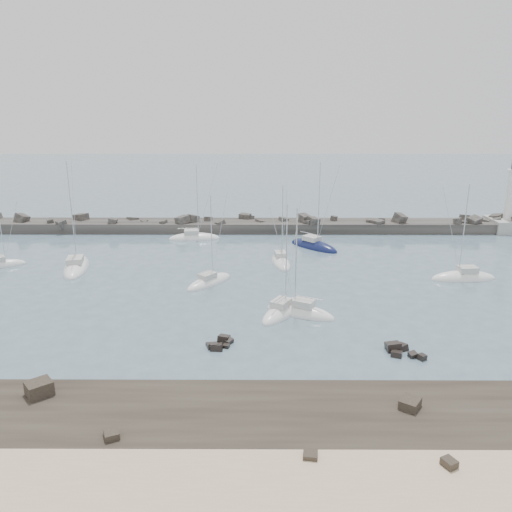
{
  "coord_description": "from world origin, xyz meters",
  "views": [
    {
      "loc": [
        0.33,
        -52.76,
        22.06
      ],
      "look_at": [
        0.04,
        12.0,
        2.76
      ],
      "focal_mm": 35.0,
      "sensor_mm": 36.0,
      "label": 1
    }
  ],
  "objects_px": {
    "sailboat_8": "(314,247)",
    "sailboat_9": "(463,278)",
    "sailboat_7": "(283,311)",
    "sailboat_1": "(76,268)",
    "lighthouse": "(510,215)",
    "sailboat_5": "(300,313)",
    "sailboat_3": "(209,282)",
    "sailboat_6": "(281,262)",
    "sailboat_0": "(2,265)",
    "sailboat_4": "(194,238)"
  },
  "relations": [
    {
      "from": "lighthouse",
      "to": "sailboat_5",
      "type": "height_order",
      "value": "lighthouse"
    },
    {
      "from": "lighthouse",
      "to": "sailboat_7",
      "type": "bearing_deg",
      "value": -138.39
    },
    {
      "from": "sailboat_0",
      "to": "sailboat_4",
      "type": "xyz_separation_m",
      "value": [
        25.97,
        15.68,
        -0.0
      ]
    },
    {
      "from": "sailboat_3",
      "to": "sailboat_5",
      "type": "xyz_separation_m",
      "value": [
        11.08,
        -10.08,
        0.02
      ]
    },
    {
      "from": "sailboat_7",
      "to": "sailboat_8",
      "type": "height_order",
      "value": "sailboat_8"
    },
    {
      "from": "sailboat_3",
      "to": "sailboat_8",
      "type": "distance_m",
      "value": 23.38
    },
    {
      "from": "lighthouse",
      "to": "sailboat_9",
      "type": "xyz_separation_m",
      "value": [
        -19.17,
        -27.53,
        -2.94
      ]
    },
    {
      "from": "lighthouse",
      "to": "sailboat_7",
      "type": "relative_size",
      "value": 1.1
    },
    {
      "from": "sailboat_6",
      "to": "sailboat_7",
      "type": "xyz_separation_m",
      "value": [
        -0.62,
        -18.45,
        -0.0
      ]
    },
    {
      "from": "sailboat_6",
      "to": "sailboat_7",
      "type": "distance_m",
      "value": 18.46
    },
    {
      "from": "lighthouse",
      "to": "sailboat_8",
      "type": "bearing_deg",
      "value": -162.56
    },
    {
      "from": "sailboat_6",
      "to": "sailboat_7",
      "type": "height_order",
      "value": "sailboat_7"
    },
    {
      "from": "sailboat_3",
      "to": "sailboat_4",
      "type": "distance_m",
      "value": 23.35
    },
    {
      "from": "sailboat_5",
      "to": "sailboat_8",
      "type": "bearing_deg",
      "value": 80.9
    },
    {
      "from": "sailboat_3",
      "to": "sailboat_8",
      "type": "bearing_deg",
      "value": 48.47
    },
    {
      "from": "sailboat_3",
      "to": "sailboat_7",
      "type": "relative_size",
      "value": 0.94
    },
    {
      "from": "sailboat_1",
      "to": "sailboat_9",
      "type": "height_order",
      "value": "sailboat_1"
    },
    {
      "from": "sailboat_5",
      "to": "sailboat_9",
      "type": "distance_m",
      "value": 25.7
    },
    {
      "from": "sailboat_1",
      "to": "sailboat_3",
      "type": "distance_m",
      "value": 20.54
    },
    {
      "from": "lighthouse",
      "to": "sailboat_0",
      "type": "distance_m",
      "value": 86.73
    },
    {
      "from": "sailboat_3",
      "to": "sailboat_1",
      "type": "bearing_deg",
      "value": 162.58
    },
    {
      "from": "sailboat_8",
      "to": "sailboat_6",
      "type": "bearing_deg",
      "value": -123.31
    },
    {
      "from": "sailboat_0",
      "to": "sailboat_6",
      "type": "bearing_deg",
      "value": 2.22
    },
    {
      "from": "sailboat_8",
      "to": "sailboat_1",
      "type": "bearing_deg",
      "value": -162.07
    },
    {
      "from": "sailboat_4",
      "to": "sailboat_7",
      "type": "height_order",
      "value": "sailboat_4"
    },
    {
      "from": "sailboat_7",
      "to": "sailboat_9",
      "type": "xyz_separation_m",
      "value": [
        24.76,
        11.48,
        0.01
      ]
    },
    {
      "from": "sailboat_7",
      "to": "sailboat_6",
      "type": "bearing_deg",
      "value": 88.07
    },
    {
      "from": "sailboat_6",
      "to": "sailboat_5",
      "type": "bearing_deg",
      "value": -85.95
    },
    {
      "from": "sailboat_8",
      "to": "sailboat_3",
      "type": "bearing_deg",
      "value": -131.53
    },
    {
      "from": "sailboat_5",
      "to": "sailboat_1",
      "type": "bearing_deg",
      "value": 152.13
    },
    {
      "from": "sailboat_3",
      "to": "sailboat_6",
      "type": "relative_size",
      "value": 0.98
    },
    {
      "from": "sailboat_1",
      "to": "sailboat_3",
      "type": "xyz_separation_m",
      "value": [
        19.59,
        -6.15,
        -0.01
      ]
    },
    {
      "from": "sailboat_4",
      "to": "sailboat_1",
      "type": "bearing_deg",
      "value": -131.54
    },
    {
      "from": "sailboat_8",
      "to": "sailboat_9",
      "type": "distance_m",
      "value": 24.19
    },
    {
      "from": "sailboat_3",
      "to": "sailboat_0",
      "type": "bearing_deg",
      "value": 166.86
    },
    {
      "from": "sailboat_5",
      "to": "sailboat_8",
      "type": "distance_m",
      "value": 27.93
    },
    {
      "from": "sailboat_1",
      "to": "sailboat_7",
      "type": "bearing_deg",
      "value": -28.89
    },
    {
      "from": "sailboat_0",
      "to": "sailboat_1",
      "type": "xyz_separation_m",
      "value": [
        11.16,
        -1.03,
        0.01
      ]
    },
    {
      "from": "sailboat_1",
      "to": "sailboat_6",
      "type": "relative_size",
      "value": 1.29
    },
    {
      "from": "sailboat_3",
      "to": "sailboat_5",
      "type": "bearing_deg",
      "value": -42.28
    },
    {
      "from": "sailboat_6",
      "to": "sailboat_0",
      "type": "bearing_deg",
      "value": -177.78
    },
    {
      "from": "sailboat_4",
      "to": "sailboat_9",
      "type": "distance_m",
      "value": 44.05
    },
    {
      "from": "sailboat_8",
      "to": "sailboat_9",
      "type": "relative_size",
      "value": 1.09
    },
    {
      "from": "lighthouse",
      "to": "sailboat_3",
      "type": "relative_size",
      "value": 1.18
    },
    {
      "from": "lighthouse",
      "to": "sailboat_8",
      "type": "xyz_separation_m",
      "value": [
        -37.55,
        -11.8,
        -2.94
      ]
    },
    {
      "from": "sailboat_7",
      "to": "sailboat_1",
      "type": "bearing_deg",
      "value": 151.11
    },
    {
      "from": "sailboat_5",
      "to": "sailboat_7",
      "type": "height_order",
      "value": "sailboat_7"
    },
    {
      "from": "sailboat_9",
      "to": "lighthouse",
      "type": "bearing_deg",
      "value": 55.15
    },
    {
      "from": "sailboat_8",
      "to": "sailboat_0",
      "type": "bearing_deg",
      "value": -167.41
    },
    {
      "from": "sailboat_3",
      "to": "sailboat_4",
      "type": "xyz_separation_m",
      "value": [
        -4.79,
        22.86,
        0.01
      ]
    }
  ]
}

